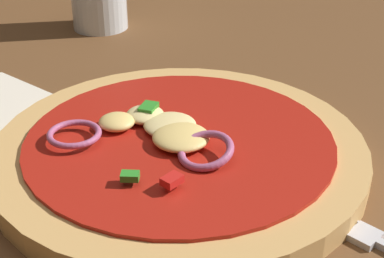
# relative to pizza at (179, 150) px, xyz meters

# --- Properties ---
(dining_table) EXTENTS (1.28, 1.09, 0.03)m
(dining_table) POSITION_rel_pizza_xyz_m (-0.02, 0.00, -0.03)
(dining_table) COLOR brown
(dining_table) RESTS_ON ground
(pizza) EXTENTS (0.29, 0.29, 0.04)m
(pizza) POSITION_rel_pizza_xyz_m (0.00, 0.00, 0.00)
(pizza) COLOR tan
(pizza) RESTS_ON dining_table
(napkin) EXTENTS (0.13, 0.10, 0.00)m
(napkin) POSITION_rel_pizza_xyz_m (-0.20, 0.01, -0.01)
(napkin) COLOR silver
(napkin) RESTS_ON dining_table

